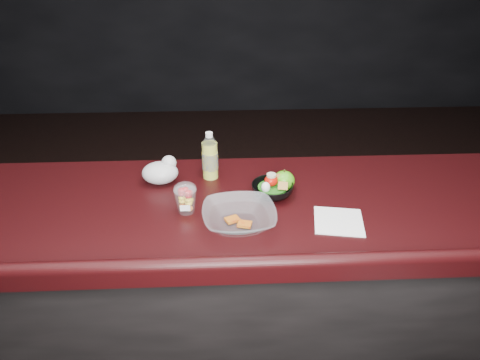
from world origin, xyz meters
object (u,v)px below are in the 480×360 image
(lemonade_bottle, at_px, (210,159))
(green_apple, at_px, (284,181))
(takeout_bowl, at_px, (239,217))
(fruit_cup, at_px, (186,197))
(snack_bowl, at_px, (272,189))

(lemonade_bottle, bearing_deg, green_apple, -21.71)
(green_apple, xyz_separation_m, takeout_bowl, (-0.18, -0.22, -0.01))
(fruit_cup, bearing_deg, snack_bowl, 16.64)
(lemonade_bottle, distance_m, takeout_bowl, 0.35)
(fruit_cup, relative_size, snack_bowl, 0.67)
(green_apple, bearing_deg, snack_bowl, -140.13)
(green_apple, bearing_deg, fruit_cup, -159.58)
(green_apple, bearing_deg, lemonade_bottle, 158.29)
(snack_bowl, bearing_deg, lemonade_bottle, 146.44)
(snack_bowl, relative_size, takeout_bowl, 0.65)
(green_apple, relative_size, snack_bowl, 0.51)
(fruit_cup, height_order, snack_bowl, fruit_cup)
(lemonade_bottle, height_order, fruit_cup, lemonade_bottle)
(green_apple, relative_size, takeout_bowl, 0.33)
(fruit_cup, bearing_deg, green_apple, 20.42)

